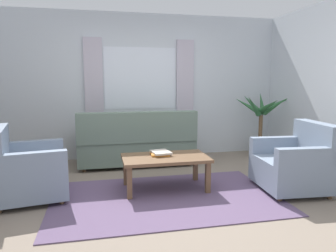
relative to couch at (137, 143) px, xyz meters
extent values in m
plane|color=gray|center=(0.16, -1.60, -0.37)|extent=(6.24, 6.24, 0.00)
cube|color=silver|center=(0.16, 0.66, 0.93)|extent=(5.32, 0.12, 2.60)
cube|color=white|center=(0.16, 0.60, 1.08)|extent=(1.30, 0.01, 1.10)
cube|color=silver|center=(-0.67, 0.57, 1.08)|extent=(0.32, 0.06, 1.40)
cube|color=silver|center=(0.99, 0.57, 1.08)|extent=(0.32, 0.06, 1.40)
cube|color=#604C6B|center=(0.16, -1.60, -0.36)|extent=(2.70, 1.69, 0.01)
cube|color=slate|center=(0.00, 0.07, -0.12)|extent=(1.90, 0.80, 0.38)
cube|color=slate|center=(0.00, -0.25, 0.31)|extent=(1.90, 0.20, 0.48)
cube|color=slate|center=(0.87, 0.07, 0.19)|extent=(0.16, 0.80, 0.24)
cube|color=slate|center=(-0.87, 0.07, 0.19)|extent=(0.16, 0.80, 0.24)
cylinder|color=brown|center=(0.85, 0.37, -0.34)|extent=(0.06, 0.06, 0.06)
cylinder|color=brown|center=(-0.85, 0.37, -0.34)|extent=(0.06, 0.06, 0.06)
cylinder|color=brown|center=(0.85, -0.23, -0.34)|extent=(0.06, 0.06, 0.06)
cylinder|color=brown|center=(-0.85, -0.23, -0.34)|extent=(0.06, 0.06, 0.06)
cube|color=gray|center=(-1.42, -1.26, -0.13)|extent=(0.93, 0.96, 0.36)
cube|color=gray|center=(-1.36, -1.61, 0.16)|extent=(0.81, 0.25, 0.22)
cube|color=gray|center=(-1.48, -0.90, 0.16)|extent=(0.81, 0.25, 0.22)
cylinder|color=brown|center=(-1.05, -1.54, -0.34)|extent=(0.05, 0.05, 0.06)
cylinder|color=brown|center=(-1.16, -0.87, -0.34)|extent=(0.05, 0.05, 0.06)
cylinder|color=brown|center=(-1.79, -0.97, -0.34)|extent=(0.05, 0.05, 0.06)
cube|color=gray|center=(1.79, -1.68, -0.13)|extent=(0.86, 0.90, 0.36)
cube|color=gray|center=(2.12, -1.71, 0.28)|extent=(0.24, 0.85, 0.46)
cube|color=gray|center=(1.81, -1.32, 0.16)|extent=(0.81, 0.18, 0.22)
cube|color=gray|center=(1.76, -2.04, 0.16)|extent=(0.81, 0.18, 0.22)
cylinder|color=brown|center=(1.49, -1.32, -0.34)|extent=(0.05, 0.05, 0.06)
cylinder|color=brown|center=(1.44, -2.00, -0.34)|extent=(0.05, 0.05, 0.06)
cylinder|color=brown|center=(2.13, -1.37, -0.34)|extent=(0.05, 0.05, 0.06)
cylinder|color=brown|center=(2.08, -2.05, -0.34)|extent=(0.05, 0.05, 0.06)
cube|color=brown|center=(0.22, -1.29, 0.05)|extent=(1.10, 0.64, 0.04)
cube|color=brown|center=(-0.27, -1.55, -0.17)|extent=(0.06, 0.06, 0.40)
cube|color=brown|center=(0.71, -1.55, -0.17)|extent=(0.06, 0.06, 0.40)
cube|color=brown|center=(-0.27, -1.03, -0.17)|extent=(0.06, 0.06, 0.40)
cube|color=brown|center=(0.71, -1.03, -0.17)|extent=(0.06, 0.06, 0.40)
cube|color=orange|center=(0.16, -1.19, 0.08)|extent=(0.25, 0.27, 0.02)
cube|color=beige|center=(0.18, -1.20, 0.11)|extent=(0.26, 0.31, 0.02)
cylinder|color=#B7B2A8|center=(2.30, 0.06, -0.21)|extent=(0.39, 0.39, 0.31)
cylinder|color=brown|center=(2.30, 0.06, 0.18)|extent=(0.07, 0.07, 0.47)
cone|color=#2D6638|center=(2.60, 0.03, 0.62)|extent=(0.60, 0.18, 0.35)
cone|color=#2D6638|center=(2.44, 0.33, 0.63)|extent=(0.31, 0.54, 0.47)
cone|color=#2D6638|center=(2.23, 0.34, 0.61)|extent=(0.18, 0.55, 0.38)
cone|color=#2D6638|center=(2.08, 0.18, 0.59)|extent=(0.46, 0.34, 0.36)
cone|color=#2D6638|center=(2.06, -0.08, 0.60)|extent=(0.45, 0.35, 0.44)
cone|color=#2D6638|center=(2.28, -0.23, 0.62)|extent=(0.12, 0.59, 0.31)
cone|color=#2D6638|center=(2.44, -0.18, 0.61)|extent=(0.31, 0.50, 0.42)
camera|label=1|loc=(-0.60, -5.17, 1.04)|focal=33.77mm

